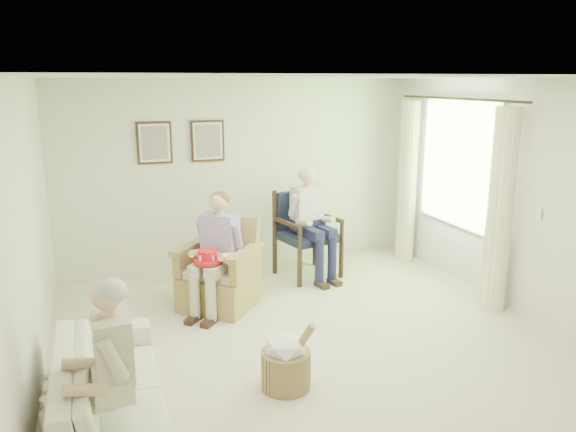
% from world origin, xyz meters
% --- Properties ---
extents(floor, '(5.50, 5.50, 0.00)m').
position_xyz_m(floor, '(0.00, 0.00, 0.00)').
color(floor, beige).
rests_on(floor, ground).
extents(back_wall, '(5.00, 0.04, 2.60)m').
position_xyz_m(back_wall, '(0.00, 2.75, 1.30)').
color(back_wall, silver).
rests_on(back_wall, ground).
extents(front_wall, '(5.00, 0.04, 2.60)m').
position_xyz_m(front_wall, '(0.00, -2.75, 1.30)').
color(front_wall, silver).
rests_on(front_wall, ground).
extents(left_wall, '(0.04, 5.50, 2.60)m').
position_xyz_m(left_wall, '(-2.50, 0.00, 1.30)').
color(left_wall, silver).
rests_on(left_wall, ground).
extents(right_wall, '(0.04, 5.50, 2.60)m').
position_xyz_m(right_wall, '(2.50, 0.00, 1.30)').
color(right_wall, silver).
rests_on(right_wall, ground).
extents(ceiling, '(5.00, 5.50, 0.02)m').
position_xyz_m(ceiling, '(0.00, 0.00, 2.60)').
color(ceiling, white).
rests_on(ceiling, back_wall).
extents(window, '(0.13, 2.50, 1.63)m').
position_xyz_m(window, '(2.46, 1.20, 1.58)').
color(window, '#2D6B23').
rests_on(window, right_wall).
extents(curtain_left, '(0.34, 0.34, 2.30)m').
position_xyz_m(curtain_left, '(2.33, 0.22, 1.15)').
color(curtain_left, '#FFEFC7').
rests_on(curtain_left, ground).
extents(curtain_right, '(0.34, 0.34, 2.30)m').
position_xyz_m(curtain_right, '(2.33, 2.18, 1.15)').
color(curtain_right, '#FFEFC7').
rests_on(curtain_right, ground).
extents(framed_print_left, '(0.45, 0.05, 0.55)m').
position_xyz_m(framed_print_left, '(-1.15, 2.71, 1.78)').
color(framed_print_left, '#382114').
rests_on(framed_print_left, back_wall).
extents(framed_print_right, '(0.45, 0.05, 0.55)m').
position_xyz_m(framed_print_right, '(-0.45, 2.71, 1.78)').
color(framed_print_right, '#382114').
rests_on(framed_print_right, back_wall).
extents(wicker_armchair, '(0.80, 0.79, 1.02)m').
position_xyz_m(wicker_armchair, '(-0.66, 1.32, 0.32)').
color(wicker_armchair, '#A5864E').
rests_on(wicker_armchair, ground).
extents(wood_armchair, '(0.72, 0.68, 1.12)m').
position_xyz_m(wood_armchair, '(0.70, 2.04, 0.61)').
color(wood_armchair, black).
rests_on(wood_armchair, ground).
extents(sofa, '(2.03, 0.79, 0.59)m').
position_xyz_m(sofa, '(-1.95, -0.71, 0.30)').
color(sofa, silver).
rests_on(sofa, ground).
extents(person_wicker, '(0.40, 0.63, 1.34)m').
position_xyz_m(person_wicker, '(-0.66, 1.18, 0.78)').
color(person_wicker, '#BEB698').
rests_on(person_wicker, ground).
extents(person_dark, '(0.40, 0.62, 1.44)m').
position_xyz_m(person_dark, '(0.70, 1.86, 0.86)').
color(person_dark, '#1B1C3B').
rests_on(person_dark, ground).
extents(person_sofa, '(0.42, 0.63, 1.26)m').
position_xyz_m(person_sofa, '(-1.95, -1.06, 0.71)').
color(person_sofa, beige).
rests_on(person_sofa, ground).
extents(red_hat, '(0.31, 0.31, 0.14)m').
position_xyz_m(red_hat, '(-0.83, 1.04, 0.69)').
color(red_hat, red).
rests_on(red_hat, person_wicker).
extents(hatbox, '(0.55, 0.55, 0.63)m').
position_xyz_m(hatbox, '(-0.51, -0.65, 0.24)').
color(hatbox, tan).
rests_on(hatbox, ground).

